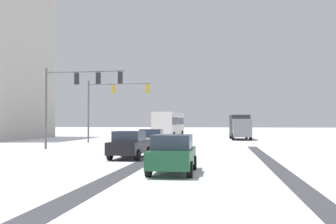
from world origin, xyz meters
The scene contains 9 objects.
wheel_track_left_lane centered at (6.02, 14.08, 0.00)m, with size 0.79×30.98×0.01m, color #424247.
wheel_track_right_lane centered at (-0.69, 14.08, 0.00)m, with size 0.95×30.98×0.01m, color #424247.
traffic_signal_far_left centered at (-8.10, 34.03, 4.68)m, with size 6.79×0.62×6.50m.
traffic_signal_near_left centered at (-7.84, 24.06, 4.81)m, with size 6.59×0.56×6.50m.
car_silver_lead centered at (-1.72, 23.20, 0.82)m, with size 1.98×4.18×1.62m.
car_black_second centered at (-1.95, 17.27, 0.82)m, with size 1.95×4.16×1.62m.
car_dark_green_third centered at (1.41, 10.99, 0.82)m, with size 1.86×4.12×1.62m.
bus_oncoming centered at (-3.47, 45.86, 1.99)m, with size 2.97×11.08×3.38m.
box_truck_delivery centered at (5.65, 43.53, 1.63)m, with size 2.52×7.48×3.02m.
Camera 1 is at (3.48, -5.33, 2.15)m, focal length 41.80 mm.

